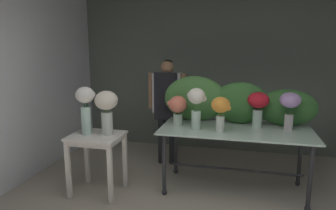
{
  "coord_description": "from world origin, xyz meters",
  "views": [
    {
      "loc": [
        0.5,
        -2.08,
        1.85
      ],
      "look_at": [
        -0.37,
        1.45,
        1.13
      ],
      "focal_mm": 32.9,
      "sensor_mm": 36.0,
      "label": 1
    }
  ],
  "objects_px": {
    "vase_crimson_stock": "(258,105)",
    "vase_white_roses_tall": "(86,105)",
    "vase_lilac_anemones": "(290,105)",
    "vase_cream_lisianthus_tall": "(106,107)",
    "side_table_white": "(97,144)",
    "vase_ivory_roses": "(196,104)",
    "vase_sunset_tulips": "(221,110)",
    "florist": "(167,101)",
    "vase_coral_carnations": "(178,107)",
    "display_table_glass": "(235,139)"
  },
  "relations": [
    {
      "from": "vase_crimson_stock",
      "to": "florist",
      "type": "bearing_deg",
      "value": 157.55
    },
    {
      "from": "side_table_white",
      "to": "display_table_glass",
      "type": "bearing_deg",
      "value": 15.89
    },
    {
      "from": "vase_ivory_roses",
      "to": "vase_lilac_anemones",
      "type": "relative_size",
      "value": 1.09
    },
    {
      "from": "florist",
      "to": "vase_white_roses_tall",
      "type": "xyz_separation_m",
      "value": [
        -0.74,
        -1.16,
        0.12
      ]
    },
    {
      "from": "florist",
      "to": "vase_cream_lisianthus_tall",
      "type": "distance_m",
      "value": 1.22
    },
    {
      "from": "side_table_white",
      "to": "vase_cream_lisianthus_tall",
      "type": "bearing_deg",
      "value": 24.22
    },
    {
      "from": "florist",
      "to": "vase_cream_lisianthus_tall",
      "type": "relative_size",
      "value": 2.99
    },
    {
      "from": "vase_coral_carnations",
      "to": "vase_lilac_anemones",
      "type": "xyz_separation_m",
      "value": [
        1.38,
        0.06,
        0.08
      ]
    },
    {
      "from": "side_table_white",
      "to": "vase_lilac_anemones",
      "type": "height_order",
      "value": "vase_lilac_anemones"
    },
    {
      "from": "side_table_white",
      "to": "vase_white_roses_tall",
      "type": "distance_m",
      "value": 0.5
    },
    {
      "from": "display_table_glass",
      "to": "vase_coral_carnations",
      "type": "bearing_deg",
      "value": 176.94
    },
    {
      "from": "display_table_glass",
      "to": "vase_sunset_tulips",
      "type": "xyz_separation_m",
      "value": [
        -0.18,
        -0.17,
        0.4
      ]
    },
    {
      "from": "florist",
      "to": "vase_lilac_anemones",
      "type": "height_order",
      "value": "florist"
    },
    {
      "from": "florist",
      "to": "vase_lilac_anemones",
      "type": "relative_size",
      "value": 3.44
    },
    {
      "from": "vase_coral_carnations",
      "to": "vase_white_roses_tall",
      "type": "height_order",
      "value": "vase_white_roses_tall"
    },
    {
      "from": "florist",
      "to": "vase_cream_lisianthus_tall",
      "type": "height_order",
      "value": "florist"
    },
    {
      "from": "vase_coral_carnations",
      "to": "vase_white_roses_tall",
      "type": "distance_m",
      "value": 1.16
    },
    {
      "from": "vase_coral_carnations",
      "to": "vase_lilac_anemones",
      "type": "distance_m",
      "value": 1.38
    },
    {
      "from": "display_table_glass",
      "to": "vase_crimson_stock",
      "type": "relative_size",
      "value": 4.13
    },
    {
      "from": "vase_ivory_roses",
      "to": "vase_white_roses_tall",
      "type": "height_order",
      "value": "vase_white_roses_tall"
    },
    {
      "from": "vase_crimson_stock",
      "to": "vase_lilac_anemones",
      "type": "distance_m",
      "value": 0.37
    },
    {
      "from": "florist",
      "to": "vase_coral_carnations",
      "type": "relative_size",
      "value": 4.23
    },
    {
      "from": "display_table_glass",
      "to": "vase_ivory_roses",
      "type": "relative_size",
      "value": 3.62
    },
    {
      "from": "vase_crimson_stock",
      "to": "vase_white_roses_tall",
      "type": "bearing_deg",
      "value": -163.25
    },
    {
      "from": "florist",
      "to": "vase_lilac_anemones",
      "type": "bearing_deg",
      "value": -19.39
    },
    {
      "from": "vase_sunset_tulips",
      "to": "vase_cream_lisianthus_tall",
      "type": "relative_size",
      "value": 0.79
    },
    {
      "from": "display_table_glass",
      "to": "vase_lilac_anemones",
      "type": "xyz_separation_m",
      "value": [
        0.62,
        0.1,
        0.45
      ]
    },
    {
      "from": "vase_crimson_stock",
      "to": "vase_white_roses_tall",
      "type": "relative_size",
      "value": 0.77
    },
    {
      "from": "display_table_glass",
      "to": "vase_cream_lisianthus_tall",
      "type": "height_order",
      "value": "vase_cream_lisianthus_tall"
    },
    {
      "from": "florist",
      "to": "vase_ivory_roses",
      "type": "relative_size",
      "value": 3.15
    },
    {
      "from": "vase_sunset_tulips",
      "to": "vase_lilac_anemones",
      "type": "xyz_separation_m",
      "value": [
        0.8,
        0.27,
        0.04
      ]
    },
    {
      "from": "vase_crimson_stock",
      "to": "display_table_glass",
      "type": "bearing_deg",
      "value": -150.57
    },
    {
      "from": "vase_crimson_stock",
      "to": "vase_lilac_anemones",
      "type": "relative_size",
      "value": 0.96
    },
    {
      "from": "vase_sunset_tulips",
      "to": "vase_white_roses_tall",
      "type": "xyz_separation_m",
      "value": [
        -1.61,
        -0.3,
        0.03
      ]
    },
    {
      "from": "vase_crimson_stock",
      "to": "vase_ivory_roses",
      "type": "bearing_deg",
      "value": -160.21
    },
    {
      "from": "display_table_glass",
      "to": "vase_coral_carnations",
      "type": "distance_m",
      "value": 0.83
    },
    {
      "from": "vase_cream_lisianthus_tall",
      "to": "display_table_glass",
      "type": "bearing_deg",
      "value": 15.2
    },
    {
      "from": "side_table_white",
      "to": "vase_sunset_tulips",
      "type": "relative_size",
      "value": 1.77
    },
    {
      "from": "vase_lilac_anemones",
      "to": "vase_cream_lisianthus_tall",
      "type": "height_order",
      "value": "vase_cream_lisianthus_tall"
    },
    {
      "from": "vase_lilac_anemones",
      "to": "vase_cream_lisianthus_tall",
      "type": "xyz_separation_m",
      "value": [
        -2.17,
        -0.52,
        -0.03
      ]
    },
    {
      "from": "florist",
      "to": "display_table_glass",
      "type": "bearing_deg",
      "value": -33.16
    },
    {
      "from": "vase_white_roses_tall",
      "to": "vase_coral_carnations",
      "type": "bearing_deg",
      "value": 26.17
    },
    {
      "from": "side_table_white",
      "to": "vase_sunset_tulips",
      "type": "xyz_separation_m",
      "value": [
        1.48,
        0.3,
        0.45
      ]
    },
    {
      "from": "vase_lilac_anemones",
      "to": "side_table_white",
      "type": "bearing_deg",
      "value": -166.0
    },
    {
      "from": "display_table_glass",
      "to": "vase_cream_lisianthus_tall",
      "type": "bearing_deg",
      "value": -164.8
    },
    {
      "from": "vase_coral_carnations",
      "to": "vase_lilac_anemones",
      "type": "bearing_deg",
      "value": 2.36
    },
    {
      "from": "side_table_white",
      "to": "vase_lilac_anemones",
      "type": "xyz_separation_m",
      "value": [
        2.29,
        0.57,
        0.49
      ]
    },
    {
      "from": "vase_crimson_stock",
      "to": "vase_cream_lisianthus_tall",
      "type": "relative_size",
      "value": 0.83
    },
    {
      "from": "vase_coral_carnations",
      "to": "vase_crimson_stock",
      "type": "distance_m",
      "value": 1.02
    },
    {
      "from": "side_table_white",
      "to": "vase_white_roses_tall",
      "type": "bearing_deg",
      "value": 178.6
    }
  ]
}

